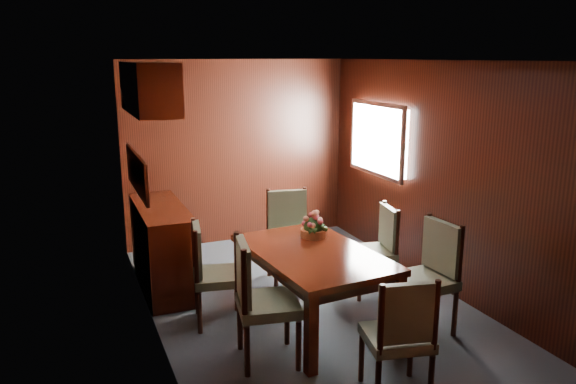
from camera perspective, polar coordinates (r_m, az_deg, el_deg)
name	(u,v)px	position (r m, az deg, el deg)	size (l,w,h in m)	color
ground	(307,304)	(5.79, 1.95, -11.27)	(4.50, 4.50, 0.00)	#353F49
room_shell	(285,140)	(5.57, -0.31, 5.32)	(3.06, 4.52, 2.41)	black
sideboard	(163,247)	(6.18, -12.62, -5.46)	(0.48, 1.40, 0.90)	#330F06
dining_table	(313,262)	(5.13, 2.55, -7.07)	(1.10, 1.63, 0.73)	#330F06
chair_left_near	(258,295)	(4.57, -3.07, -10.37)	(0.56, 0.57, 1.05)	black
chair_left_far	(210,268)	(5.25, -7.96, -7.68)	(0.52, 0.53, 0.97)	black
chair_right_near	(430,270)	(5.23, 14.28, -7.69)	(0.50, 0.52, 1.03)	black
chair_right_far	(378,245)	(5.95, 9.17, -5.30)	(0.51, 0.52, 0.94)	black
chair_head	(401,331)	(4.19, 11.40, -13.71)	(0.54, 0.52, 0.96)	black
chair_foot	(289,230)	(6.21, 0.12, -3.92)	(0.55, 0.53, 1.01)	black
flower_centerpiece	(314,224)	(5.44, 2.62, -3.24)	(0.27, 0.27, 0.27)	#A35A32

